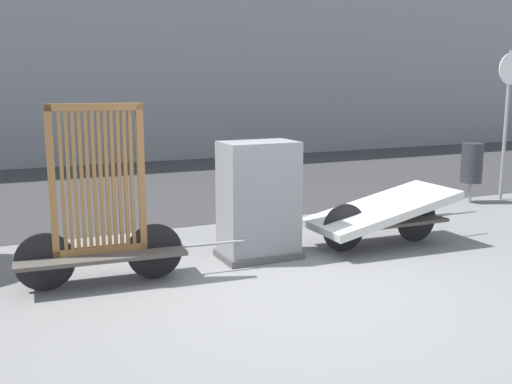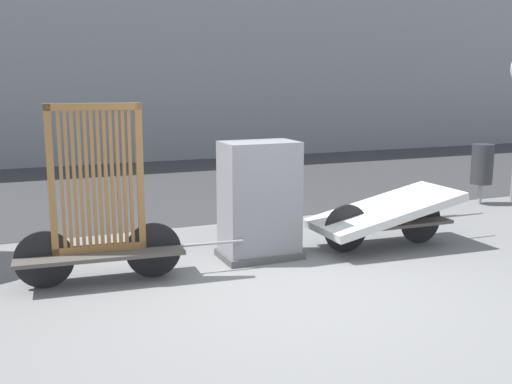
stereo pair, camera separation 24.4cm
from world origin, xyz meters
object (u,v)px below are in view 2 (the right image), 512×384
(utility_cabinet, at_px, (259,204))
(trash_bin, at_px, (482,165))
(bike_cart_with_bedframe, at_px, (99,219))
(bike_cart_with_mattress, at_px, (385,214))

(utility_cabinet, xyz_separation_m, trash_bin, (4.68, 1.44, 0.03))
(bike_cart_with_bedframe, xyz_separation_m, utility_cabinet, (1.86, 0.20, -0.02))
(bike_cart_with_bedframe, distance_m, trash_bin, 6.74)
(bike_cart_with_bedframe, distance_m, bike_cart_with_mattress, 3.50)
(bike_cart_with_bedframe, relative_size, utility_cabinet, 1.74)
(bike_cart_with_bedframe, relative_size, bike_cart_with_mattress, 0.98)
(bike_cart_with_mattress, relative_size, trash_bin, 2.39)
(bike_cart_with_bedframe, bearing_deg, bike_cart_with_mattress, 4.36)
(bike_cart_with_mattress, bearing_deg, trash_bin, 28.95)
(bike_cart_with_mattress, distance_m, utility_cabinet, 1.65)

